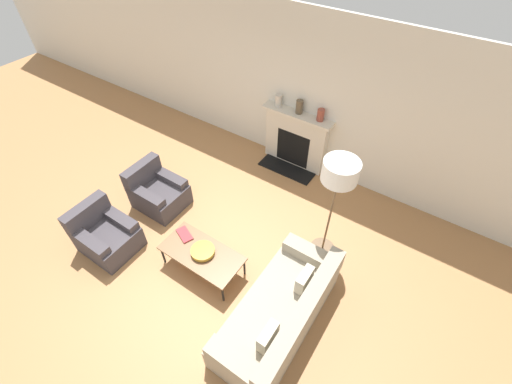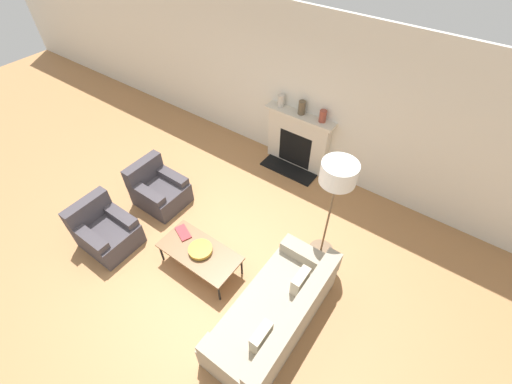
# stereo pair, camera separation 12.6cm
# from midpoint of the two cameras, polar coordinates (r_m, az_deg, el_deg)

# --- Properties ---
(ground_plane) EXTENTS (18.00, 18.00, 0.00)m
(ground_plane) POSITION_cam_midpoint_polar(r_m,az_deg,el_deg) (5.49, -10.90, -11.37)
(ground_plane) COLOR #A87547
(wall_back) EXTENTS (18.00, 0.06, 2.90)m
(wall_back) POSITION_cam_midpoint_polar(r_m,az_deg,el_deg) (6.34, 7.69, 16.10)
(wall_back) COLOR silver
(wall_back) RESTS_ON ground_plane
(fireplace) EXTENTS (1.36, 0.59, 1.15)m
(fireplace) POSITION_cam_midpoint_polar(r_m,az_deg,el_deg) (6.66, 7.49, 8.51)
(fireplace) COLOR beige
(fireplace) RESTS_ON ground_plane
(couch) EXTENTS (0.87, 1.96, 0.80)m
(couch) POSITION_cam_midpoint_polar(r_m,az_deg,el_deg) (4.66, 4.14, -19.58)
(couch) COLOR #9E937F
(couch) RESTS_ON ground_plane
(armchair_near) EXTENTS (0.84, 0.72, 0.77)m
(armchair_near) POSITION_cam_midpoint_polar(r_m,az_deg,el_deg) (5.86, -23.25, -5.94)
(armchair_near) COLOR #423D42
(armchair_near) RESTS_ON ground_plane
(armchair_far) EXTENTS (0.84, 0.72, 0.77)m
(armchair_far) POSITION_cam_midpoint_polar(r_m,az_deg,el_deg) (6.21, -15.39, 0.40)
(armchair_far) COLOR #423D42
(armchair_far) RESTS_ON ground_plane
(coffee_table) EXTENTS (1.22, 0.60, 0.39)m
(coffee_table) POSITION_cam_midpoint_polar(r_m,az_deg,el_deg) (5.10, -8.70, -9.92)
(coffee_table) COLOR brown
(coffee_table) RESTS_ON ground_plane
(bowl) EXTENTS (0.35, 0.35, 0.07)m
(bowl) POSITION_cam_midpoint_polar(r_m,az_deg,el_deg) (5.04, -8.54, -9.47)
(bowl) COLOR #BC8E2D
(bowl) RESTS_ON coffee_table
(book) EXTENTS (0.34, 0.26, 0.02)m
(book) POSITION_cam_midpoint_polar(r_m,az_deg,el_deg) (5.31, -11.38, -6.66)
(book) COLOR #9E2D33
(book) RESTS_ON coffee_table
(floor_lamp) EXTENTS (0.47, 0.47, 1.81)m
(floor_lamp) POSITION_cam_midpoint_polar(r_m,az_deg,el_deg) (4.47, 14.18, 1.97)
(floor_lamp) COLOR brown
(floor_lamp) RESTS_ON ground_plane
(mantel_vase_left) EXTENTS (0.13, 0.13, 0.22)m
(mantel_vase_left) POSITION_cam_midpoint_polar(r_m,az_deg,el_deg) (6.45, 4.77, 14.91)
(mantel_vase_left) COLOR beige
(mantel_vase_left) RESTS_ON fireplace
(mantel_vase_center_left) EXTENTS (0.13, 0.13, 0.25)m
(mantel_vase_center_left) POSITION_cam_midpoint_polar(r_m,az_deg,el_deg) (6.27, 8.23, 13.75)
(mantel_vase_center_left) COLOR brown
(mantel_vase_center_left) RESTS_ON fireplace
(mantel_vase_center_right) EXTENTS (0.13, 0.13, 0.22)m
(mantel_vase_center_right) POSITION_cam_midpoint_polar(r_m,az_deg,el_deg) (6.13, 11.66, 12.27)
(mantel_vase_center_right) COLOR brown
(mantel_vase_center_right) RESTS_ON fireplace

